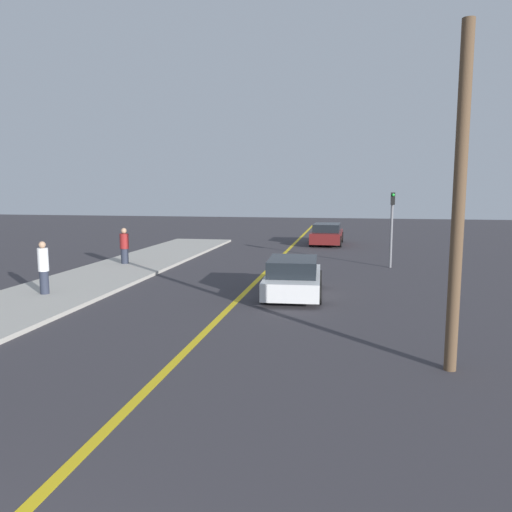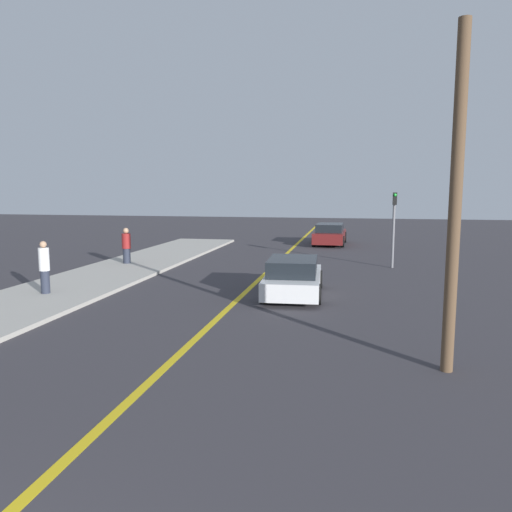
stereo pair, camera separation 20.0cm
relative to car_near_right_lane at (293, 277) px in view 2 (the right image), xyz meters
The scene contains 8 objects.
road_center_line 3.52m from the car_near_right_lane, 119.32° to the left, with size 0.20×60.00×0.01m.
sidewalk_left 8.08m from the car_near_right_lane, behind, with size 3.86×31.35×0.13m.
car_near_right_lane is the anchor object (origin of this frame).
car_ahead_center 15.82m from the car_near_right_lane, 88.49° to the left, with size 2.06×4.55×1.36m.
pedestrian_mid_group 8.33m from the car_near_right_lane, 166.74° to the right, with size 0.34×0.34×1.76m.
pedestrian_far_standing 9.77m from the car_near_right_lane, 149.88° to the left, with size 0.41×0.41×1.66m.
traffic_light 7.83m from the car_near_right_lane, 61.01° to the left, with size 0.18×0.40×3.43m.
utility_pole 8.02m from the car_near_right_lane, 58.94° to the right, with size 0.24×0.24×6.71m.
Camera 2 is at (3.73, -1.61, 3.62)m, focal length 35.00 mm.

